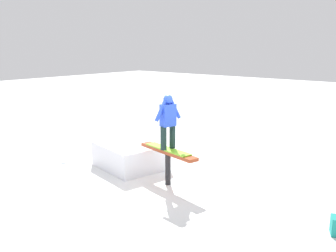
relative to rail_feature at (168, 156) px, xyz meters
The scene contains 5 objects.
ground_plane 0.73m from the rail_feature, ahead, with size 60.00×60.00×0.00m, color white.
rail_feature is the anchor object (origin of this frame).
snow_kicker_ramp 1.77m from the rail_feature, 168.14° to the left, with size 1.80×1.50×0.68m, color white.
main_rider_on_rail 0.84m from the rail_feature, ahead, with size 1.48×0.79×1.37m.
loose_snowboard_white 4.20m from the rail_feature, behind, with size 1.55×0.28×0.02m, color white.
Camera 1 is at (5.64, -6.80, 3.42)m, focal length 40.00 mm.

